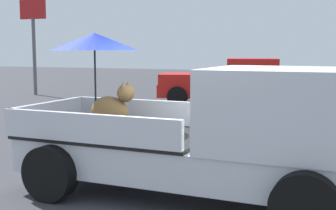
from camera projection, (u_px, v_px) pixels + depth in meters
name	position (u px, v px, depth m)	size (l,w,h in m)	color
ground_plane	(190.00, 196.00, 6.69)	(80.00, 80.00, 0.00)	#38383D
pickup_truck_main	(215.00, 131.00, 6.44)	(5.10, 2.35, 2.41)	black
pickup_truck_red	(226.00, 82.00, 17.75)	(5.09, 3.03, 1.80)	black
motel_sign	(33.00, 27.00, 21.27)	(1.40, 0.16, 4.46)	#59595B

